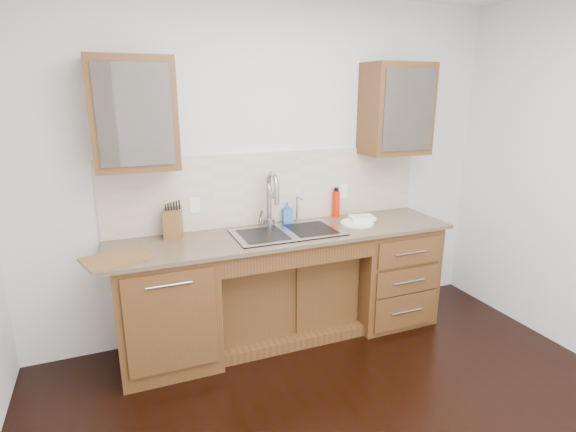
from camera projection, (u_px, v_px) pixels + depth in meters
name	position (u px, v px, depth m)	size (l,w,h in m)	color
wall_back	(270.00, 169.00, 3.71)	(4.00, 0.10, 2.70)	silver
base_cabinet_left	(166.00, 307.00, 3.30)	(0.70, 0.62, 0.88)	#593014
base_cabinet_center	(282.00, 293.00, 3.74)	(1.20, 0.44, 0.70)	#593014
base_cabinet_right	(386.00, 270.00, 3.98)	(0.70, 0.62, 0.88)	#593014
countertop	(287.00, 234.00, 3.50)	(2.70, 0.65, 0.03)	#84705B
backsplash	(273.00, 188.00, 3.70)	(2.70, 0.02, 0.59)	beige
sink	(288.00, 243.00, 3.51)	(0.84, 0.46, 0.19)	#9E9EA5
faucet	(269.00, 202.00, 3.61)	(0.04, 0.04, 0.40)	#999993
filter_tap	(297.00, 209.00, 3.73)	(0.02, 0.02, 0.24)	#999993
upper_cabinet_left	(133.00, 114.00, 3.01)	(0.55, 0.34, 0.75)	#593014
upper_cabinet_right	(396.00, 109.00, 3.77)	(0.55, 0.34, 0.75)	#593014
outlet_left	(195.00, 205.00, 3.48)	(0.08, 0.01, 0.12)	white
outlet_right	(343.00, 192.00, 3.94)	(0.08, 0.01, 0.12)	white
soap_bottle	(287.00, 212.00, 3.75)	(0.08, 0.08, 0.17)	blue
water_bottle	(336.00, 204.00, 3.91)	(0.06, 0.06, 0.23)	red
plate	(357.00, 223.00, 3.72)	(0.27, 0.27, 0.02)	white
dish_towel	(362.00, 218.00, 3.79)	(0.20, 0.15, 0.03)	white
knife_block	(173.00, 222.00, 3.38)	(0.12, 0.20, 0.22)	brown
cutting_board	(116.00, 259.00, 2.93)	(0.41, 0.29, 0.02)	brown
cup_left_a	(119.00, 122.00, 3.00)	(0.12, 0.12, 0.09)	white
cup_left_b	(157.00, 122.00, 3.08)	(0.09, 0.09, 0.09)	silver
cup_right_a	(384.00, 116.00, 3.74)	(0.12, 0.12, 0.10)	white
cup_right_b	(400.00, 115.00, 3.80)	(0.11, 0.11, 0.10)	white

